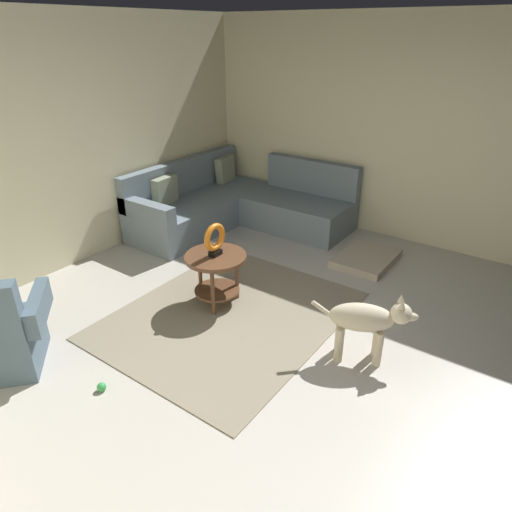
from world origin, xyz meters
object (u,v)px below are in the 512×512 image
object	(u,v)px
side_table	(216,266)
dog_bed_mat	(366,258)
dog	(366,321)
sectional_couch	(237,206)
dog_toy_ball	(102,387)
torus_sculpture	(215,239)

from	to	relation	value
side_table	dog_bed_mat	bearing A→B (deg)	-26.50
dog_bed_mat	dog	xyz separation A→B (m)	(-1.68, -0.68, 0.33)
sectional_couch	dog	size ratio (longest dim) A/B	2.85
dog	dog_toy_ball	distance (m)	2.14
side_table	dog_bed_mat	xyz separation A→B (m)	(1.72, -0.86, -0.37)
sectional_couch	dog	world-z (taller)	sectional_couch
dog_bed_mat	dog	world-z (taller)	dog
side_table	sectional_couch	bearing A→B (deg)	32.02
torus_sculpture	dog_toy_ball	distance (m)	1.63
dog_bed_mat	dog_toy_ball	xyz separation A→B (m)	(-3.20, 0.78, -0.01)
dog	torus_sculpture	bearing A→B (deg)	-113.58
sectional_couch	torus_sculpture	distance (m)	2.08
side_table	dog_bed_mat	size ratio (longest dim) A/B	0.75
side_table	dog	size ratio (longest dim) A/B	0.76
sectional_couch	side_table	xyz separation A→B (m)	(-1.73, -1.08, 0.13)
sectional_couch	dog_toy_ball	distance (m)	3.42
side_table	torus_sculpture	bearing A→B (deg)	-104.04
dog_bed_mat	side_table	bearing A→B (deg)	153.50
side_table	dog	distance (m)	1.55
sectional_couch	dog_bed_mat	size ratio (longest dim) A/B	2.81
side_table	dog_bed_mat	world-z (taller)	side_table
dog_bed_mat	dog	bearing A→B (deg)	-157.88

